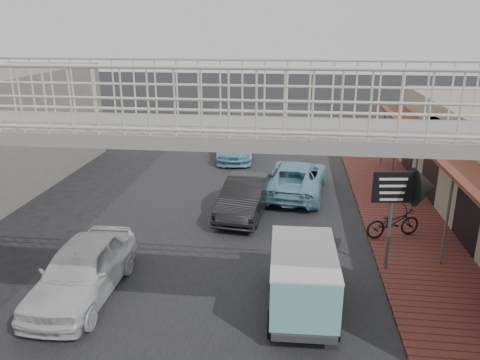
% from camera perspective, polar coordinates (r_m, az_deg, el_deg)
% --- Properties ---
extents(ground, '(120.00, 120.00, 0.00)m').
position_cam_1_polar(ground, '(14.29, -3.67, -10.85)').
color(ground, black).
rests_on(ground, ground).
extents(road_strip, '(10.00, 60.00, 0.01)m').
position_cam_1_polar(road_strip, '(14.29, -3.67, -10.84)').
color(road_strip, black).
rests_on(road_strip, ground).
extents(sidewalk, '(3.00, 40.00, 0.10)m').
position_cam_1_polar(sidewalk, '(17.25, 20.17, -6.48)').
color(sidewalk, brown).
rests_on(sidewalk, ground).
extents(footbridge, '(16.40, 2.40, 6.34)m').
position_cam_1_polar(footbridge, '(9.38, -8.44, -5.66)').
color(footbridge, gray).
rests_on(footbridge, ground).
extents(white_hatchback, '(1.80, 4.46, 1.52)m').
position_cam_1_polar(white_hatchback, '(13.37, -18.71, -10.36)').
color(white_hatchback, white).
rests_on(white_hatchback, ground).
extents(dark_sedan, '(2.00, 4.48, 1.43)m').
position_cam_1_polar(dark_sedan, '(17.97, 0.67, -2.00)').
color(dark_sedan, black).
rests_on(dark_sedan, ground).
extents(angkot_curb, '(2.97, 5.38, 1.42)m').
position_cam_1_polar(angkot_curb, '(20.29, 6.83, 0.27)').
color(angkot_curb, '#72AFC7').
rests_on(angkot_curb, ground).
extents(angkot_far, '(2.29, 4.72, 1.33)m').
position_cam_1_polar(angkot_far, '(25.64, -0.62, 4.13)').
color(angkot_far, '#72A9C6').
rests_on(angkot_far, ground).
extents(angkot_van, '(1.75, 3.63, 1.76)m').
position_cam_1_polar(angkot_van, '(12.03, 7.64, -10.91)').
color(angkot_van, black).
rests_on(angkot_van, ground).
extents(motorcycle_near, '(2.08, 1.36, 1.03)m').
position_cam_1_polar(motorcycle_near, '(16.72, 18.15, -4.93)').
color(motorcycle_near, black).
rests_on(motorcycle_near, sidewalk).
extents(motorcycle_far, '(1.51, 1.09, 0.90)m').
position_cam_1_polar(motorcycle_far, '(20.70, 18.21, -0.65)').
color(motorcycle_far, black).
rests_on(motorcycle_far, sidewalk).
extents(arrow_sign, '(1.83, 1.18, 3.09)m').
position_cam_1_polar(arrow_sign, '(14.11, 21.17, -0.97)').
color(arrow_sign, '#59595B').
rests_on(arrow_sign, sidewalk).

